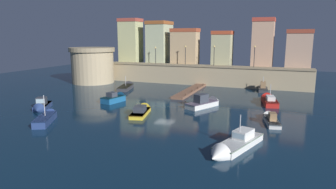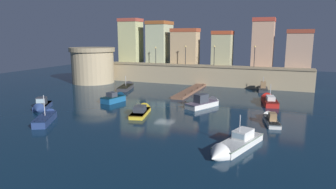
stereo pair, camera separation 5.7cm
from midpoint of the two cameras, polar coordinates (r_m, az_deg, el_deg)
name	(u,v)px [view 2 (the right image)]	position (r m, az deg, el deg)	size (l,w,h in m)	color
ground_plane	(165,105)	(41.52, -0.60, -1.92)	(104.28, 104.28, 0.00)	#0C2338
quay_wall	(201,75)	(58.73, 6.30, 3.72)	(40.09, 3.03, 3.79)	tan
old_town_backdrop	(200,44)	(62.06, 6.07, 9.50)	(38.59, 5.91, 9.51)	#BABC82
fortress_tower	(93,65)	(62.66, -14.06, 5.46)	(9.00, 9.00, 7.07)	tan
pier_dock	(190,91)	(51.02, 4.30, 0.71)	(1.92, 13.78, 0.70)	brown
quay_lamp_0	(156,53)	(61.55, -2.33, 7.96)	(0.32, 0.32, 3.36)	black
quay_lamp_1	(185,52)	(59.27, 3.36, 8.02)	(0.32, 0.32, 3.68)	black
quay_lamp_2	(214,53)	(57.75, 8.80, 7.87)	(0.32, 0.32, 3.75)	black
quay_lamp_3	(255,53)	(56.58, 16.13, 7.56)	(0.32, 0.32, 3.84)	black
moored_boat_0	(270,118)	(35.35, 18.87, -4.28)	(2.39, 6.07, 1.61)	silver
moored_boat_1	(269,100)	(44.90, 18.59, -0.94)	(2.90, 6.85, 3.27)	red
moored_boat_2	(206,102)	(40.74, 7.31, -1.50)	(4.27, 6.26, 2.28)	silver
moored_boat_3	(41,106)	(41.80, -22.89, -2.05)	(3.51, 4.68, 1.98)	navy
moored_boat_4	(116,98)	(44.06, -9.79, -0.64)	(2.58, 4.56, 1.88)	#195689
moored_boat_5	(233,146)	(25.66, 12.26, -9.46)	(4.02, 7.52, 3.37)	white
moored_boat_6	(127,86)	(54.89, -7.70, 1.54)	(3.31, 6.79, 2.81)	#333338
moored_boat_7	(142,110)	(37.04, -4.87, -2.98)	(2.87, 6.19, 1.69)	gold
moored_boat_8	(263,88)	(54.35, 17.59, 1.16)	(1.85, 4.40, 2.94)	#333338
moored_boat_9	(47,117)	(36.10, -21.90, -4.01)	(4.01, 6.00, 3.32)	navy
mooring_buoy_0	(144,106)	(40.90, -4.48, -2.15)	(0.58, 0.58, 0.58)	yellow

